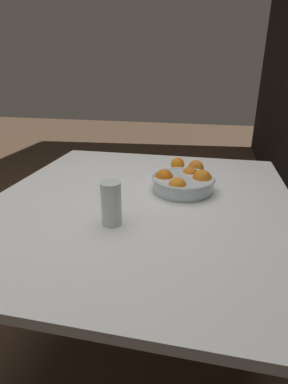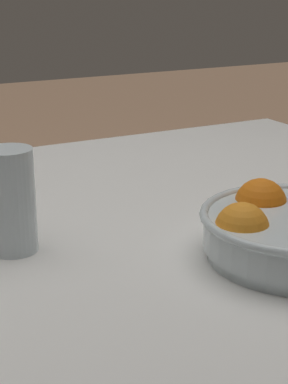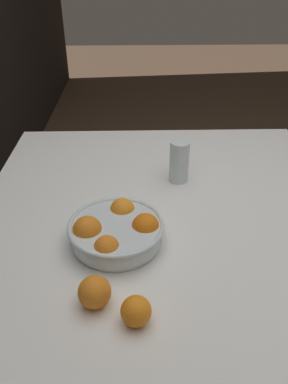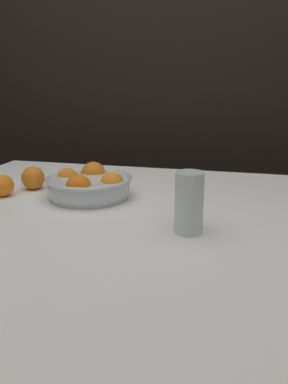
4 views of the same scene
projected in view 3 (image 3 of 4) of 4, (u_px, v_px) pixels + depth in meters
ground_plane at (162, 357)px, 1.53m from camera, size 12.00×12.00×0.00m
dining_table at (167, 233)px, 1.18m from camera, size 1.31×1.19×0.72m
fruit_bowl at (116, 231)px, 1.02m from camera, size 0.26×0.26×0.10m
juice_glass at (179, 164)px, 1.29m from camera, size 0.07×0.07×0.15m
orange_loose_near_bowl at (95, 292)px, 0.84m from camera, size 0.08×0.08×0.08m
orange_loose_front at (136, 311)px, 0.80m from camera, size 0.07×0.07×0.07m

